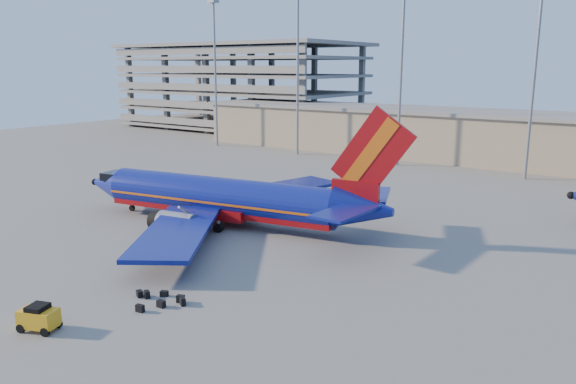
{
  "coord_description": "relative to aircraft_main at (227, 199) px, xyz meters",
  "views": [
    {
      "loc": [
        33.41,
        -38.62,
        15.97
      ],
      "look_at": [
        2.49,
        4.6,
        4.0
      ],
      "focal_mm": 35.0,
      "sensor_mm": 36.0,
      "label": 1
    }
  ],
  "objects": [
    {
      "name": "luggage_pile",
      "position": [
        9.28,
        -17.51,
        -2.45
      ],
      "size": [
        4.17,
        3.18,
        0.54
      ],
      "color": "black",
      "rests_on": "ground"
    },
    {
      "name": "terminal_building",
      "position": [
        14.11,
        54.92,
        1.62
      ],
      "size": [
        122.0,
        16.0,
        8.5
      ],
      "color": "gray",
      "rests_on": "ground"
    },
    {
      "name": "aircraft_main",
      "position": [
        0.0,
        0.0,
        0.0
      ],
      "size": [
        37.03,
        35.33,
        12.62
      ],
      "rotation": [
        0.0,
        0.0,
        0.17
      ],
      "color": "navy",
      "rests_on": "ground"
    },
    {
      "name": "light_mast_row",
      "position": [
        9.11,
        42.92,
        14.86
      ],
      "size": [
        101.6,
        1.6,
        28.65
      ],
      "color": "gray",
      "rests_on": "ground"
    },
    {
      "name": "parking_garage",
      "position": [
        -57.89,
        70.97,
        9.03
      ],
      "size": [
        62.0,
        32.0,
        21.4
      ],
      "color": "slate",
      "rests_on": "ground"
    },
    {
      "name": "baggage_tug",
      "position": [
        6.43,
        -24.65,
        -1.83
      ],
      "size": [
        2.66,
        2.11,
        1.67
      ],
      "rotation": [
        0.0,
        0.0,
        0.35
      ],
      "color": "#EEA515",
      "rests_on": "ground"
    },
    {
      "name": "ground",
      "position": [
        4.11,
        -3.08,
        -2.69
      ],
      "size": [
        220.0,
        220.0,
        0.0
      ],
      "primitive_type": "plane",
      "color": "slate",
      "rests_on": "ground"
    }
  ]
}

